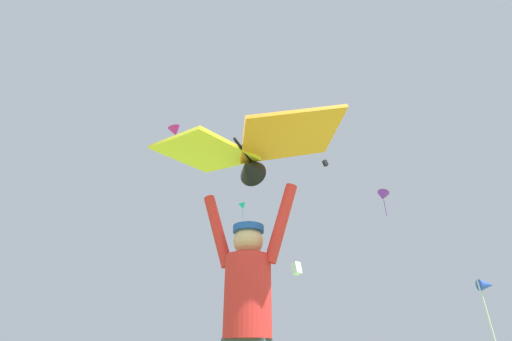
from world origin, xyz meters
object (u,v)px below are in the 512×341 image
at_px(distant_kite_black_low_left, 266,142).
at_px(marker_flag, 487,293).
at_px(held_stunt_kite, 246,151).
at_px(kite_flyer_person, 248,320).
at_px(distant_kite_purple_low_right, 383,196).
at_px(distant_kite_white_overhead_distant, 297,268).
at_px(distant_kite_black_high_right, 325,163).
at_px(distant_kite_magenta_mid_left, 175,131).
at_px(distant_kite_teal_mid_right, 243,206).

relative_size(distant_kite_black_low_left, marker_flag, 0.70).
bearing_deg(held_stunt_kite, distant_kite_black_low_left, 89.51).
height_order(kite_flyer_person, distant_kite_purple_low_right, distant_kite_purple_low_right).
bearing_deg(distant_kite_white_overhead_distant, distant_kite_purple_low_right, -40.69).
height_order(distant_kite_black_high_right, distant_kite_magenta_mid_left, distant_kite_black_high_right).
distance_m(held_stunt_kite, distant_kite_black_high_right, 37.62).
relative_size(held_stunt_kite, distant_kite_magenta_mid_left, 0.59).
distance_m(distant_kite_black_high_right, distant_kite_teal_mid_right, 10.61).
height_order(held_stunt_kite, distant_kite_white_overhead_distant, distant_kite_white_overhead_distant).
xyz_separation_m(distant_kite_black_low_left, marker_flag, (4.40, -12.03, -11.37)).
relative_size(distant_kite_magenta_mid_left, distant_kite_teal_mid_right, 1.55).
distance_m(held_stunt_kite, distant_kite_black_low_left, 20.22).
distance_m(held_stunt_kite, distant_kite_magenta_mid_left, 31.65).
relative_size(distant_kite_black_high_right, distant_kite_white_overhead_distant, 0.59).
bearing_deg(distant_kite_black_high_right, marker_flag, -94.70).
bearing_deg(distant_kite_magenta_mid_left, held_stunt_kite, -71.20).
bearing_deg(distant_kite_white_overhead_distant, distant_kite_teal_mid_right, -164.79).
bearing_deg(held_stunt_kite, distant_kite_white_overhead_distant, 84.85).
xyz_separation_m(distant_kite_purple_low_right, distant_kite_magenta_mid_left, (-19.19, -2.10, 6.09)).
bearing_deg(distant_kite_black_low_left, kite_flyer_person, -90.42).
bearing_deg(distant_kite_purple_low_right, marker_flag, -105.51).
height_order(distant_kite_black_low_left, distant_kite_teal_mid_right, distant_kite_teal_mid_right).
bearing_deg(distant_kite_teal_mid_right, distant_kite_black_low_left, -80.34).
bearing_deg(distant_kite_teal_mid_right, marker_flag, -75.60).
bearing_deg(distant_kite_purple_low_right, distant_kite_teal_mid_right, 158.80).
relative_size(distant_kite_black_high_right, marker_flag, 0.36).
height_order(kite_flyer_person, held_stunt_kite, held_stunt_kite).
bearing_deg(marker_flag, distant_kite_magenta_mid_left, 123.10).
relative_size(kite_flyer_person, held_stunt_kite, 1.13).
bearing_deg(distant_kite_magenta_mid_left, distant_kite_black_high_right, 25.87).
bearing_deg(distant_kite_teal_mid_right, held_stunt_kite, -85.66).
relative_size(distant_kite_purple_low_right, distant_kite_black_high_right, 3.39).
bearing_deg(distant_kite_black_low_left, distant_kite_teal_mid_right, 99.66).
bearing_deg(marker_flag, distant_kite_black_high_right, 85.30).
bearing_deg(distant_kite_black_low_left, distant_kite_black_high_right, 66.65).
distance_m(distant_kite_magenta_mid_left, marker_flag, 29.85).
xyz_separation_m(kite_flyer_person, marker_flag, (4.52, 4.90, 0.90)).
relative_size(held_stunt_kite, distant_kite_purple_low_right, 0.65).
height_order(distant_kite_black_high_right, distant_kite_black_low_left, distant_kite_black_high_right).
bearing_deg(distant_kite_magenta_mid_left, distant_kite_teal_mid_right, 49.84).
xyz_separation_m(held_stunt_kite, distant_kite_black_high_right, (6.80, 32.41, 17.83)).
xyz_separation_m(distant_kite_white_overhead_distant, marker_flag, (1.51, -28.70, -6.82)).
bearing_deg(distant_kite_black_high_right, distant_kite_teal_mid_right, -178.56).
relative_size(distant_kite_black_low_left, distant_kite_magenta_mid_left, 0.51).
xyz_separation_m(distant_kite_black_high_right, distant_kite_white_overhead_distant, (-3.77, 1.26, -11.44)).
bearing_deg(distant_kite_white_overhead_distant, distant_kite_magenta_mid_left, -143.05).
bearing_deg(distant_kite_teal_mid_right, distant_kite_purple_low_right, -21.20).
relative_size(distant_kite_black_low_left, distant_kite_teal_mid_right, 0.79).
relative_size(distant_kite_white_overhead_distant, distant_kite_black_low_left, 0.87).
bearing_deg(marker_flag, held_stunt_kite, -132.48).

